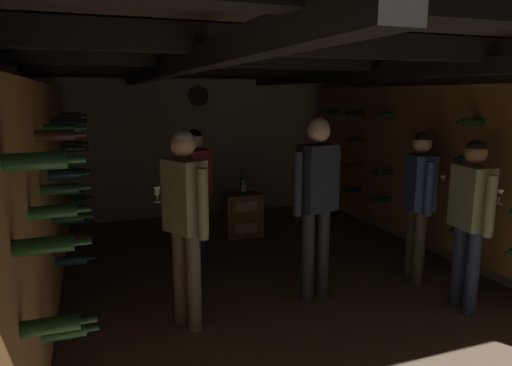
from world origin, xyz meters
name	(u,v)px	position (x,y,z in m)	size (l,w,h in m)	color
ground_plane	(274,290)	(0.00, 0.00, 0.00)	(8.40, 8.40, 0.00)	#7A6651
room_shell	(264,148)	(0.00, 0.27, 1.42)	(4.72, 6.52, 2.41)	beige
wine_crate_stack	(242,215)	(0.28, 1.84, 0.30)	(0.52, 0.35, 0.60)	olive
display_bottle	(243,185)	(0.26, 1.78, 0.74)	(0.08, 0.08, 0.35)	#194723
person_host_center	(317,191)	(0.31, -0.30, 1.07)	(0.53, 0.29, 1.75)	#2D2D33
person_guest_mid_right	(419,194)	(1.50, -0.27, 0.95)	(0.33, 0.52, 1.58)	#4C473D
person_guest_near_right	(471,211)	(1.48, -0.98, 0.94)	(0.33, 0.54, 1.57)	#232D4C
person_guest_mid_left	(185,211)	(-0.96, -0.42, 1.02)	(0.42, 0.49, 1.68)	brown
person_guest_far_left	(196,185)	(-0.57, 0.95, 0.94)	(0.45, 0.44, 1.58)	#232D4C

